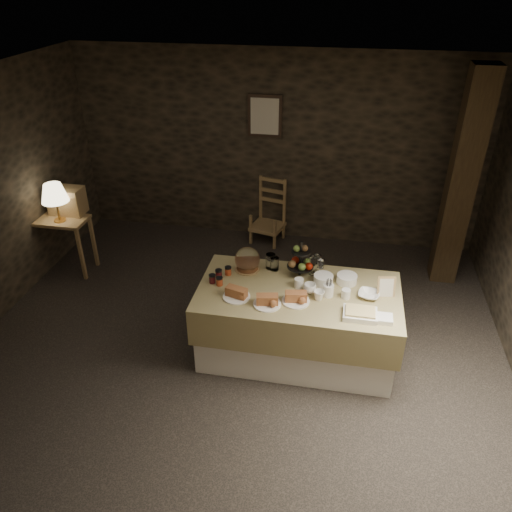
% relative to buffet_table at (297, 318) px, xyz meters
% --- Properties ---
extents(ground_plane, '(5.50, 5.00, 0.01)m').
position_rel_buffet_table_xyz_m(ground_plane, '(-0.61, 0.01, -0.44)').
color(ground_plane, black).
rests_on(ground_plane, ground).
extents(room_shell, '(5.52, 5.02, 2.60)m').
position_rel_buffet_table_xyz_m(room_shell, '(-0.61, 0.01, 1.12)').
color(room_shell, black).
rests_on(room_shell, ground).
extents(buffet_table, '(1.95, 1.03, 0.77)m').
position_rel_buffet_table_xyz_m(buffet_table, '(0.00, 0.00, 0.00)').
color(buffet_table, silver).
rests_on(buffet_table, ground_plane).
extents(console_table, '(0.69, 0.40, 0.74)m').
position_rel_buffet_table_xyz_m(console_table, '(-3.11, 1.06, 0.17)').
color(console_table, olive).
rests_on(console_table, ground_plane).
extents(table_lamp, '(0.32, 0.32, 0.48)m').
position_rel_buffet_table_xyz_m(table_lamp, '(-3.06, 1.01, 0.66)').
color(table_lamp, '#C08B3F').
rests_on(table_lamp, console_table).
extents(wine_rack, '(0.42, 0.26, 0.34)m').
position_rel_buffet_table_xyz_m(wine_rack, '(-3.06, 1.24, 0.47)').
color(wine_rack, olive).
rests_on(wine_rack, console_table).
extents(chair, '(0.51, 0.50, 0.71)m').
position_rel_buffet_table_xyz_m(chair, '(-0.68, 2.36, -0.04)').
color(chair, olive).
rests_on(chair, ground_plane).
extents(timber_column, '(0.30, 0.30, 2.60)m').
position_rel_buffet_table_xyz_m(timber_column, '(1.67, 1.77, 0.86)').
color(timber_column, black).
rests_on(timber_column, ground_plane).
extents(framed_picture, '(0.45, 0.04, 0.55)m').
position_rel_buffet_table_xyz_m(framed_picture, '(-0.76, 2.48, 1.31)').
color(framed_picture, '#2E1F17').
rests_on(framed_picture, room_shell).
extents(plate_stack_a, '(0.19, 0.19, 0.10)m').
position_rel_buffet_table_xyz_m(plate_stack_a, '(0.22, 0.16, 0.38)').
color(plate_stack_a, white).
rests_on(plate_stack_a, buffet_table).
extents(plate_stack_b, '(0.20, 0.20, 0.08)m').
position_rel_buffet_table_xyz_m(plate_stack_b, '(0.45, 0.23, 0.37)').
color(plate_stack_b, white).
rests_on(plate_stack_b, buffet_table).
extents(cutlery_holder, '(0.10, 0.10, 0.12)m').
position_rel_buffet_table_xyz_m(cutlery_holder, '(0.28, -0.03, 0.39)').
color(cutlery_holder, white).
rests_on(cutlery_holder, buffet_table).
extents(cup_a, '(0.14, 0.14, 0.10)m').
position_rel_buffet_table_xyz_m(cup_a, '(0.10, -0.01, 0.37)').
color(cup_a, white).
rests_on(cup_a, buffet_table).
extents(cup_b, '(0.13, 0.13, 0.09)m').
position_rel_buffet_table_xyz_m(cup_b, '(0.20, -0.11, 0.37)').
color(cup_b, white).
rests_on(cup_b, buffet_table).
extents(mug_c, '(0.09, 0.09, 0.09)m').
position_rel_buffet_table_xyz_m(mug_c, '(-0.01, 0.06, 0.37)').
color(mug_c, white).
rests_on(mug_c, buffet_table).
extents(mug_d, '(0.08, 0.08, 0.09)m').
position_rel_buffet_table_xyz_m(mug_d, '(0.44, -0.03, 0.37)').
color(mug_d, white).
rests_on(mug_d, buffet_table).
extents(bowl, '(0.23, 0.23, 0.05)m').
position_rel_buffet_table_xyz_m(bowl, '(0.66, 0.02, 0.35)').
color(bowl, white).
rests_on(bowl, buffet_table).
extents(cake_dome, '(0.26, 0.26, 0.26)m').
position_rel_buffet_table_xyz_m(cake_dome, '(-0.56, 0.29, 0.43)').
color(cake_dome, olive).
rests_on(cake_dome, buffet_table).
extents(fruit_stand, '(0.27, 0.27, 0.38)m').
position_rel_buffet_table_xyz_m(fruit_stand, '(-0.02, 0.28, 0.47)').
color(fruit_stand, black).
rests_on(fruit_stand, buffet_table).
extents(bread_platter_left, '(0.26, 0.26, 0.11)m').
position_rel_buffet_table_xyz_m(bread_platter_left, '(-0.57, -0.21, 0.37)').
color(bread_platter_left, white).
rests_on(bread_platter_left, buffet_table).
extents(bread_platter_center, '(0.26, 0.26, 0.11)m').
position_rel_buffet_table_xyz_m(bread_platter_center, '(-0.26, -0.28, 0.37)').
color(bread_platter_center, white).
rests_on(bread_platter_center, buffet_table).
extents(bread_platter_right, '(0.26, 0.26, 0.11)m').
position_rel_buffet_table_xyz_m(bread_platter_right, '(-0.01, -0.18, 0.37)').
color(bread_platter_right, white).
rests_on(bread_platter_right, buffet_table).
extents(jam_jars, '(0.18, 0.26, 0.07)m').
position_rel_buffet_table_xyz_m(jam_jars, '(-0.79, 0.05, 0.36)').
color(jam_jars, '#50151C').
rests_on(jam_jars, buffet_table).
extents(tart_dish, '(0.30, 0.22, 0.07)m').
position_rel_buffet_table_xyz_m(tart_dish, '(0.58, -0.30, 0.36)').
color(tart_dish, white).
rests_on(tart_dish, buffet_table).
extents(square_dish, '(0.14, 0.14, 0.04)m').
position_rel_buffet_table_xyz_m(square_dish, '(0.79, -0.33, 0.35)').
color(square_dish, white).
rests_on(square_dish, buffet_table).
extents(menu_frame, '(0.18, 0.10, 0.22)m').
position_rel_buffet_table_xyz_m(menu_frame, '(0.81, 0.07, 0.42)').
color(menu_frame, olive).
rests_on(menu_frame, buffet_table).
extents(storage_jar_a, '(0.10, 0.10, 0.16)m').
position_rel_buffet_table_xyz_m(storage_jar_a, '(-0.33, 0.36, 0.41)').
color(storage_jar_a, white).
rests_on(storage_jar_a, buffet_table).
extents(storage_jar_b, '(0.09, 0.09, 0.14)m').
position_rel_buffet_table_xyz_m(storage_jar_b, '(-0.29, 0.33, 0.40)').
color(storage_jar_b, white).
rests_on(storage_jar_b, buffet_table).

